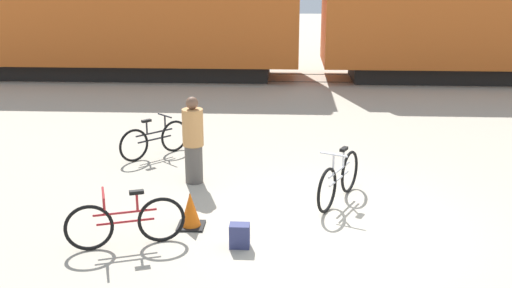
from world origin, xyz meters
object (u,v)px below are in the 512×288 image
(person_in_tan, at_px, (193,141))
(bicycle_maroon, at_px, (126,222))
(bicycle_black, at_px, (155,140))
(bicycle_silver, at_px, (339,179))
(traffic_cone, at_px, (191,211))
(backpack, at_px, (240,236))

(person_in_tan, bearing_deg, bicycle_maroon, -53.29)
(bicycle_black, bearing_deg, person_in_tan, -54.85)
(bicycle_silver, bearing_deg, bicycle_maroon, -149.62)
(bicycle_silver, bearing_deg, traffic_cone, -153.74)
(bicycle_silver, relative_size, person_in_tan, 1.01)
(bicycle_silver, height_order, traffic_cone, bicycle_silver)
(bicycle_silver, height_order, backpack, bicycle_silver)
(bicycle_silver, distance_m, bicycle_black, 4.21)
(bicycle_black, bearing_deg, traffic_cone, -69.33)
(bicycle_silver, bearing_deg, backpack, -130.56)
(bicycle_silver, distance_m, person_in_tan, 2.68)
(bicycle_black, xyz_separation_m, person_in_tan, (1.03, -1.47, 0.42))
(person_in_tan, relative_size, traffic_cone, 2.87)
(bicycle_maroon, height_order, bicycle_silver, bicycle_silver)
(backpack, height_order, traffic_cone, traffic_cone)
(bicycle_maroon, height_order, backpack, bicycle_maroon)
(bicycle_maroon, bearing_deg, bicycle_silver, 30.38)
(bicycle_black, bearing_deg, bicycle_maroon, -83.27)
(traffic_cone, bearing_deg, backpack, -38.47)
(bicycle_silver, xyz_separation_m, traffic_cone, (-2.29, -1.13, -0.13))
(bicycle_black, relative_size, person_in_tan, 0.78)
(bicycle_silver, xyz_separation_m, person_in_tan, (-2.53, 0.78, 0.39))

